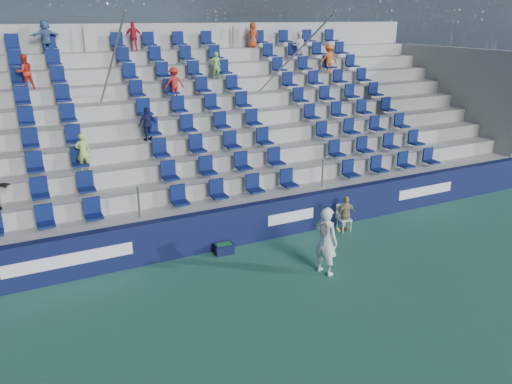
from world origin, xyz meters
TOP-DOWN VIEW (x-y plane):
  - ground at (0.00, 0.00)m, footprint 70.00×70.00m
  - sponsor_wall at (0.00, 3.15)m, footprint 24.00×0.32m
  - grandstand at (-0.01, 8.24)m, footprint 24.00×8.17m
  - tennis_player at (1.10, 0.50)m, footprint 0.73×0.79m
  - line_judge_chair at (3.20, 2.64)m, footprint 0.43×0.44m
  - line_judge at (3.20, 2.50)m, footprint 0.70×0.30m
  - ball_bin at (-0.86, 2.75)m, footprint 0.56×0.39m

SIDE VIEW (x-z plane):
  - ground at x=0.00m, z-range 0.00..0.00m
  - ball_bin at x=-0.86m, z-range 0.01..0.32m
  - line_judge_chair at x=3.20m, z-range 0.06..0.93m
  - line_judge at x=3.20m, z-range 0.00..1.19m
  - sponsor_wall at x=0.00m, z-range 0.00..1.20m
  - tennis_player at x=1.10m, z-range 0.00..1.88m
  - grandstand at x=-0.01m, z-range -1.18..5.45m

